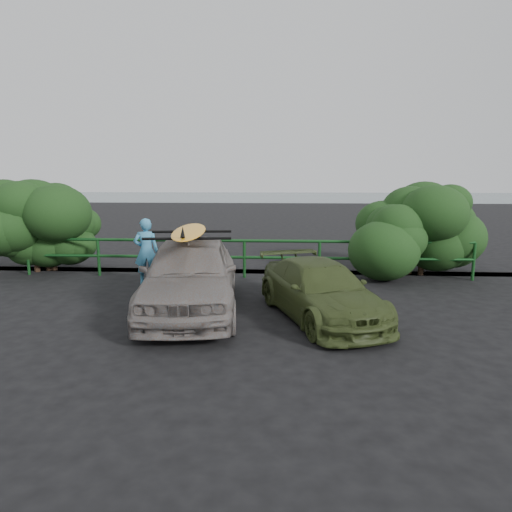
{
  "coord_description": "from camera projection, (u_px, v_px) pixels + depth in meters",
  "views": [
    {
      "loc": [
        2.03,
        -6.98,
        2.69
      ],
      "look_at": [
        1.5,
        1.82,
        1.15
      ],
      "focal_mm": 32.0,
      "sensor_mm": 36.0,
      "label": 1
    }
  ],
  "objects": [
    {
      "name": "ground",
      "position": [
        158.0,
        343.0,
        7.45
      ],
      "size": [
        80.0,
        80.0,
        0.0
      ],
      "primitive_type": "plane",
      "color": "black"
    },
    {
      "name": "sedan",
      "position": [
        190.0,
        274.0,
        9.1
      ],
      "size": [
        2.3,
        4.66,
        1.53
      ],
      "primitive_type": "imported",
      "rotation": [
        0.0,
        0.0,
        0.11
      ],
      "color": "slate",
      "rests_on": "ground"
    },
    {
      "name": "shrub_left",
      "position": [
        40.0,
        230.0,
        12.83
      ],
      "size": [
        3.2,
        2.4,
        2.4
      ],
      "primitive_type": null,
      "color": "#1A3B15",
      "rests_on": "ground"
    },
    {
      "name": "man",
      "position": [
        146.0,
        251.0,
        11.44
      ],
      "size": [
        0.68,
        0.52,
        1.67
      ],
      "primitive_type": "imported",
      "rotation": [
        0.0,
        0.0,
        3.36
      ],
      "color": "teal",
      "rests_on": "ground"
    },
    {
      "name": "guardrail",
      "position": [
        207.0,
        258.0,
        12.27
      ],
      "size": [
        14.0,
        0.08,
        1.04
      ],
      "primitive_type": null,
      "color": "#124118",
      "rests_on": "ground"
    },
    {
      "name": "surfboard",
      "position": [
        189.0,
        231.0,
        8.95
      ],
      "size": [
        0.94,
        3.01,
        0.09
      ],
      "primitive_type": "ellipsoid",
      "rotation": [
        0.0,
        0.0,
        0.11
      ],
      "color": "#FEA31A",
      "rests_on": "roof_rack"
    },
    {
      "name": "shrub_right",
      "position": [
        393.0,
        234.0,
        12.36
      ],
      "size": [
        3.2,
        2.4,
        2.32
      ],
      "primitive_type": null,
      "color": "#1A3B15",
      "rests_on": "ground"
    },
    {
      "name": "olive_vehicle",
      "position": [
        320.0,
        290.0,
        8.71
      ],
      "size": [
        2.71,
        4.02,
        1.08
      ],
      "primitive_type": "imported",
      "rotation": [
        0.0,
        0.0,
        0.35
      ],
      "color": "#38461F",
      "rests_on": "ground"
    },
    {
      "name": "roof_rack",
      "position": [
        189.0,
        235.0,
        8.96
      ],
      "size": [
        1.76,
        1.33,
        0.05
      ],
      "primitive_type": null,
      "rotation": [
        0.0,
        0.0,
        0.11
      ],
      "color": "black",
      "rests_on": "sedan"
    },
    {
      "name": "ocean",
      "position": [
        269.0,
        195.0,
        66.45
      ],
      "size": [
        200.0,
        200.0,
        0.0
      ],
      "primitive_type": "plane",
      "color": "slate",
      "rests_on": "ground"
    }
  ]
}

